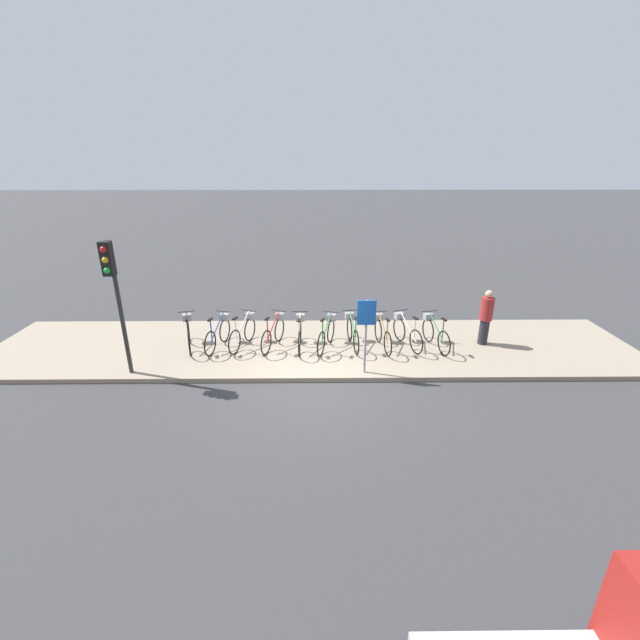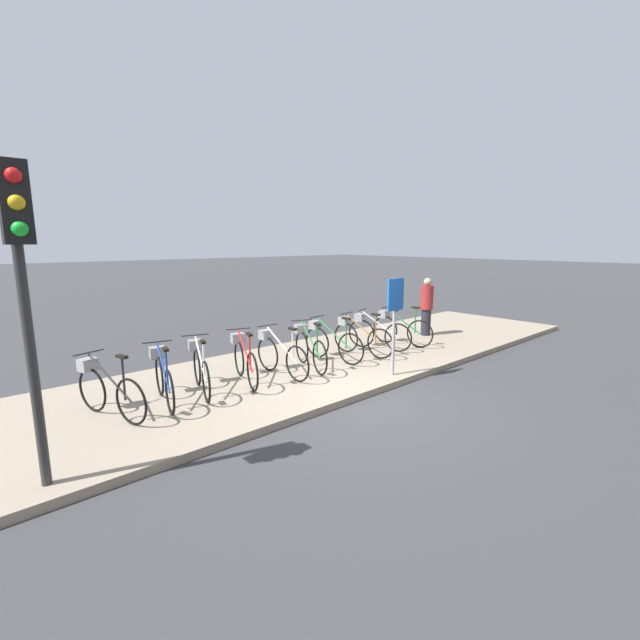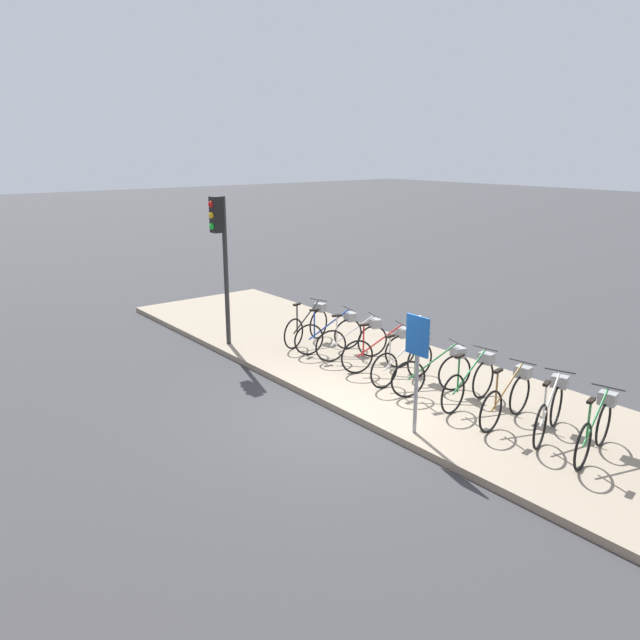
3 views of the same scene
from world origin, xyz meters
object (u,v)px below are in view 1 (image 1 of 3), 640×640
(pedestrian, at_px, (486,316))
(parked_bicycle_9, at_px, (434,332))
(sign_post, at_px, (366,324))
(parked_bicycle_4, at_px, (300,333))
(parked_bicycle_6, at_px, (352,331))
(traffic_light, at_px, (113,281))
(parked_bicycle_3, at_px, (274,331))
(parked_bicycle_5, at_px, (327,333))
(parked_bicycle_2, at_px, (244,331))
(parked_bicycle_0, at_px, (188,332))
(parked_bicycle_1, at_px, (219,332))
(parked_bicycle_7, at_px, (382,332))
(parked_bicycle_8, at_px, (406,331))

(pedestrian, bearing_deg, parked_bicycle_9, -172.71)
(parked_bicycle_9, distance_m, sign_post, 2.69)
(parked_bicycle_4, bearing_deg, parked_bicycle_6, 4.04)
(traffic_light, bearing_deg, parked_bicycle_3, 25.74)
(parked_bicycle_5, xyz_separation_m, sign_post, (0.87, -1.47, 0.83))
(parked_bicycle_5, bearing_deg, sign_post, -59.40)
(parked_bicycle_3, distance_m, parked_bicycle_5, 1.46)
(parked_bicycle_2, height_order, traffic_light, traffic_light)
(sign_post, bearing_deg, parked_bicycle_4, 137.65)
(parked_bicycle_3, height_order, parked_bicycle_4, same)
(parked_bicycle_0, relative_size, parked_bicycle_3, 1.01)
(parked_bicycle_4, bearing_deg, pedestrian, 2.20)
(parked_bicycle_3, xyz_separation_m, sign_post, (2.33, -1.57, 0.83))
(parked_bicycle_1, distance_m, parked_bicycle_6, 3.66)
(parked_bicycle_1, relative_size, parked_bicycle_5, 1.02)
(parked_bicycle_2, height_order, pedestrian, pedestrian)
(parked_bicycle_1, xyz_separation_m, parked_bicycle_2, (0.67, 0.07, 0.00))
(parked_bicycle_6, bearing_deg, parked_bicycle_9, -2.25)
(parked_bicycle_6, distance_m, parked_bicycle_9, 2.26)
(parked_bicycle_7, height_order, parked_bicycle_9, same)
(sign_post, bearing_deg, traffic_light, -179.46)
(parked_bicycle_8, bearing_deg, parked_bicycle_3, 179.97)
(parked_bicycle_3, distance_m, traffic_light, 4.20)
(parked_bicycle_2, relative_size, parked_bicycle_3, 1.00)
(parked_bicycle_2, relative_size, traffic_light, 0.48)
(parked_bicycle_3, height_order, parked_bicycle_8, same)
(parked_bicycle_3, bearing_deg, pedestrian, 0.94)
(parked_bicycle_0, bearing_deg, pedestrian, 1.01)
(parked_bicycle_2, bearing_deg, parked_bicycle_7, -1.96)
(parked_bicycle_4, bearing_deg, parked_bicycle_0, 179.01)
(parked_bicycle_3, xyz_separation_m, traffic_light, (-3.38, -1.63, 1.90))
(parked_bicycle_4, height_order, parked_bicycle_7, same)
(parked_bicycle_8, xyz_separation_m, parked_bicycle_9, (0.77, -0.09, 0.00))
(pedestrian, bearing_deg, parked_bicycle_3, -179.06)
(parked_bicycle_3, bearing_deg, parked_bicycle_7, -1.89)
(traffic_light, bearing_deg, parked_bicycle_5, 17.52)
(parked_bicycle_0, xyz_separation_m, pedestrian, (8.18, 0.14, 0.38))
(parked_bicycle_0, relative_size, parked_bicycle_9, 0.98)
(parked_bicycle_6, xyz_separation_m, pedestrian, (3.69, 0.09, 0.38))
(parked_bicycle_0, xyz_separation_m, traffic_light, (-1.03, -1.58, 1.90))
(parked_bicycle_3, xyz_separation_m, parked_bicycle_4, (0.71, -0.10, 0.00))
(pedestrian, xyz_separation_m, traffic_light, (-9.21, -1.72, 1.52))
(parked_bicycle_3, distance_m, parked_bicycle_8, 3.64)
(sign_post, bearing_deg, parked_bicycle_3, 145.93)
(parked_bicycle_2, distance_m, parked_bicycle_3, 0.84)
(parked_bicycle_2, distance_m, traffic_light, 3.58)
(parked_bicycle_6, height_order, parked_bicycle_7, same)
(parked_bicycle_1, relative_size, parked_bicycle_6, 0.98)
(parked_bicycle_0, xyz_separation_m, parked_bicycle_2, (1.50, 0.08, 0.00))
(parked_bicycle_7, height_order, pedestrian, pedestrian)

